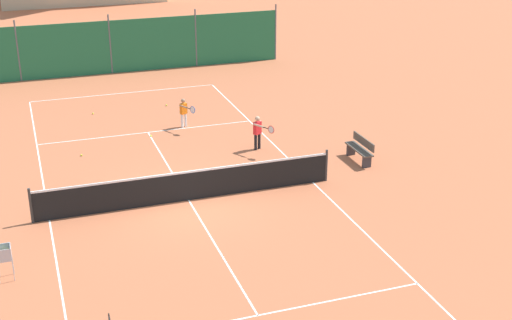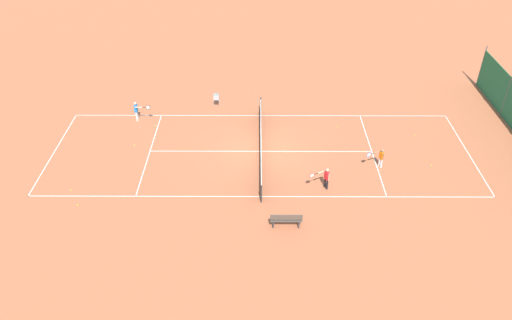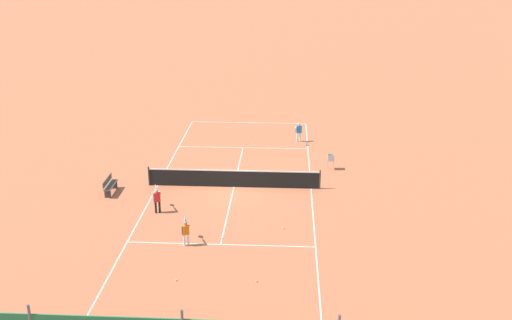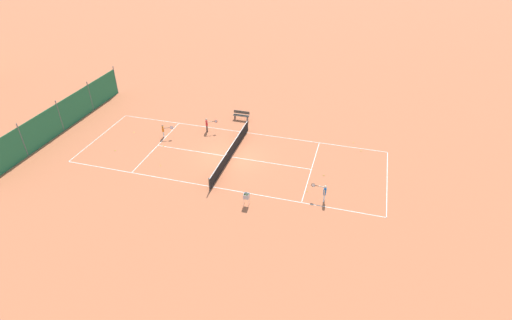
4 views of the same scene
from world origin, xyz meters
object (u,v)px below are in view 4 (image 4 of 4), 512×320
tennis_net (231,151)px  tennis_ball_far_corner (361,151)px  player_near_service (207,124)px  tennis_ball_service_box (134,132)px  player_near_baseline (324,192)px  tennis_ball_alley_right (353,143)px  tennis_ball_alley_left (163,146)px  ball_hopper (246,197)px  courtside_bench (241,115)px  tennis_ball_mid_court (324,175)px  player_far_baseline (164,130)px  tennis_ball_near_corner (307,191)px  tennis_ball_by_net_right (161,165)px  tennis_ball_by_net_left (115,150)px

tennis_net → tennis_ball_far_corner: tennis_net is taller
player_near_service → tennis_ball_service_box: 6.46m
player_near_service → player_near_baseline: bearing=-122.0°
tennis_ball_alley_right → tennis_ball_service_box: 18.89m
tennis_ball_alley_left → ball_hopper: bearing=-121.1°
tennis_ball_alley_right → courtside_bench: size_ratio=0.04×
player_near_baseline → tennis_ball_mid_court: 3.05m
tennis_ball_alley_left → courtside_bench: courtside_bench is taller
tennis_net → player_far_baseline: 6.68m
tennis_ball_alley_left → courtside_bench: size_ratio=0.04×
tennis_ball_near_corner → ball_hopper: size_ratio=0.07×
tennis_net → player_near_service: bearing=44.3°
player_near_service → tennis_ball_alley_left: (-3.38, 2.58, -0.69)m
tennis_ball_mid_court → tennis_ball_far_corner: size_ratio=1.00×
tennis_ball_alley_right → tennis_ball_by_net_right: bearing=118.4°
tennis_ball_near_corner → tennis_net: bearing=66.7°
tennis_ball_mid_court → tennis_ball_by_net_right: (-2.11, 12.16, 0.00)m
tennis_ball_near_corner → tennis_ball_mid_court: (2.25, -0.86, 0.00)m
player_far_baseline → player_near_baseline: size_ratio=0.90×
courtside_bench → tennis_ball_by_net_left: bearing=134.7°
tennis_net → ball_hopper: bearing=-151.2°
tennis_ball_near_corner → tennis_ball_service_box: 16.52m
tennis_ball_mid_court → player_near_service: bearing=69.7°
tennis_ball_service_box → tennis_ball_alley_right: bearing=-79.5°
tennis_net → ball_hopper: tennis_net is taller
tennis_ball_mid_court → tennis_ball_by_net_right: size_ratio=1.00×
player_near_service → tennis_ball_by_net_left: bearing=130.4°
tennis_ball_far_corner → tennis_ball_by_net_left: same height
player_far_baseline → tennis_ball_alley_left: player_far_baseline is taller
tennis_ball_far_corner → ball_hopper: (-8.95, 6.93, 0.63)m
player_near_baseline → ball_hopper: bearing=110.1°
tennis_ball_mid_court → tennis_ball_by_net_left: size_ratio=1.00×
player_near_baseline → tennis_ball_service_box: bearing=74.1°
player_near_service → tennis_ball_far_corner: size_ratio=18.88×
ball_hopper → tennis_ball_near_corner: bearing=-55.9°
tennis_ball_alley_left → tennis_ball_service_box: bearing=68.7°
player_near_baseline → tennis_ball_by_net_left: bearing=84.0°
player_near_service → tennis_ball_by_net_left: player_near_service is taller
player_far_baseline → tennis_ball_alley_left: (-1.46, -0.61, -0.64)m
tennis_ball_by_net_left → courtside_bench: courtside_bench is taller
tennis_ball_by_net_right → tennis_ball_service_box: bearing=49.0°
tennis_ball_alley_right → tennis_ball_by_net_left: bearing=109.5°
player_near_service → tennis_ball_by_net_left: (-5.11, 5.99, -0.69)m
tennis_ball_far_corner → tennis_ball_service_box: same height
tennis_ball_service_box → tennis_ball_by_net_right: 6.19m
player_near_service → tennis_ball_far_corner: bearing=-88.8°
tennis_ball_alley_right → tennis_ball_service_box: (-3.45, 18.57, 0.00)m
tennis_ball_by_net_left → ball_hopper: 12.75m
tennis_ball_near_corner → ball_hopper: bearing=124.1°
tennis_ball_alley_left → ball_hopper: 10.30m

